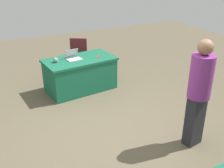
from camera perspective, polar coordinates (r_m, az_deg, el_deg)
The scene contains 7 objects.
ground_plane at distance 4.52m, azimuth 0.13°, elevation -11.71°, with size 14.40×14.40×0.00m, color brown.
table_foreground at distance 6.07m, azimuth -6.80°, elevation 2.10°, with size 1.60×0.96×0.74m.
chair_tucked_left at distance 6.89m, azimuth -6.87°, elevation 6.65°, with size 0.61×0.61×0.98m.
person_presenter at distance 4.15m, azimuth 18.12°, elevation -1.09°, with size 0.38×0.38×1.72m.
laptop_silver at distance 5.92m, azimuth -8.24°, elevation 5.63°, with size 0.34×0.32×0.21m.
yarn_ball at distance 5.78m, azimuth -11.96°, elevation 5.03°, with size 0.11×0.11×0.11m, color gray.
scissors_red at distance 6.03m, azimuth -2.97°, elevation 5.88°, with size 0.18×0.04×0.01m, color red.
Camera 1 is at (1.71, 3.21, 2.68)m, focal length 42.83 mm.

